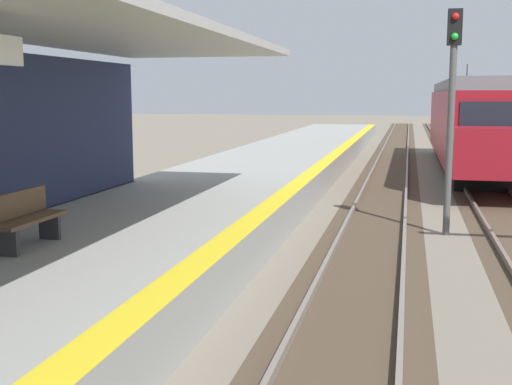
# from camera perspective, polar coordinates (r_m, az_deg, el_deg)

# --- Properties ---
(station_platform) EXTENTS (5.00, 80.00, 0.91)m
(station_platform) POSITION_cam_1_polar(r_m,az_deg,el_deg) (15.20, -6.87, -2.30)
(station_platform) COLOR #999993
(station_platform) RESTS_ON ground
(track_pair_nearest_platform) EXTENTS (2.34, 120.00, 0.16)m
(track_pair_nearest_platform) POSITION_cam_1_polar(r_m,az_deg,el_deg) (18.33, 10.61, -1.81)
(track_pair_nearest_platform) COLOR #4C3D2D
(track_pair_nearest_platform) RESTS_ON ground
(track_pair_middle) EXTENTS (2.34, 120.00, 0.16)m
(track_pair_middle) POSITION_cam_1_polar(r_m,az_deg,el_deg) (18.51, 21.19, -2.15)
(track_pair_middle) COLOR #4C3D2D
(track_pair_middle) RESTS_ON ground
(approaching_train) EXTENTS (2.93, 19.60, 4.76)m
(approaching_train) POSITION_cam_1_polar(r_m,az_deg,el_deg) (29.88, 18.33, 5.95)
(approaching_train) COLOR maroon
(approaching_train) RESTS_ON ground
(rail_signal_post) EXTENTS (0.32, 0.34, 5.20)m
(rail_signal_post) POSITION_cam_1_polar(r_m,az_deg,el_deg) (15.84, 16.67, 7.83)
(rail_signal_post) COLOR #4C4C4C
(rail_signal_post) RESTS_ON ground
(platform_bench) EXTENTS (0.45, 1.60, 0.88)m
(platform_bench) POSITION_cam_1_polar(r_m,az_deg,el_deg) (10.90, -19.50, -2.06)
(platform_bench) COLOR brown
(platform_bench) RESTS_ON station_platform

